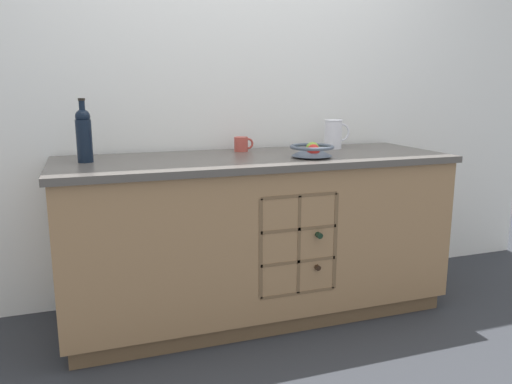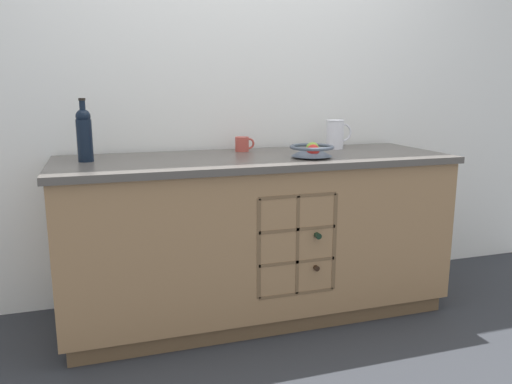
# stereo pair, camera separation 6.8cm
# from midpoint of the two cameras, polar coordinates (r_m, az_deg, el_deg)

# --- Properties ---
(ground_plane) EXTENTS (14.00, 14.00, 0.00)m
(ground_plane) POSITION_cam_midpoint_polar(r_m,az_deg,el_deg) (2.94, 0.68, -13.40)
(ground_plane) COLOR #2D3035
(back_wall) EXTENTS (4.47, 0.06, 2.55)m
(back_wall) POSITION_cam_midpoint_polar(r_m,az_deg,el_deg) (3.06, -1.76, 12.21)
(back_wall) COLOR white
(back_wall) RESTS_ON ground_plane
(kitchen_island) EXTENTS (2.11, 0.74, 0.89)m
(kitchen_island) POSITION_cam_midpoint_polar(r_m,az_deg,el_deg) (2.78, 0.73, -4.93)
(kitchen_island) COLOR brown
(kitchen_island) RESTS_ON ground_plane
(fruit_bowl) EXTENTS (0.23, 0.23, 0.08)m
(fruit_bowl) POSITION_cam_midpoint_polar(r_m,az_deg,el_deg) (2.64, 7.15, 4.80)
(fruit_bowl) COLOR #4C5666
(fruit_bowl) RESTS_ON kitchen_island
(white_pitcher) EXTENTS (0.17, 0.11, 0.17)m
(white_pitcher) POSITION_cam_midpoint_polar(r_m,az_deg,el_deg) (3.06, 9.71, 6.60)
(white_pitcher) COLOR white
(white_pitcher) RESTS_ON kitchen_island
(ceramic_mug) EXTENTS (0.11, 0.08, 0.08)m
(ceramic_mug) POSITION_cam_midpoint_polar(r_m,az_deg,el_deg) (2.90, -0.86, 5.49)
(ceramic_mug) COLOR #B7473D
(ceramic_mug) RESTS_ON kitchen_island
(standing_wine_bottle) EXTENTS (0.08, 0.08, 0.31)m
(standing_wine_bottle) POSITION_cam_midpoint_polar(r_m,az_deg,el_deg) (2.61, -18.33, 6.37)
(standing_wine_bottle) COLOR black
(standing_wine_bottle) RESTS_ON kitchen_island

